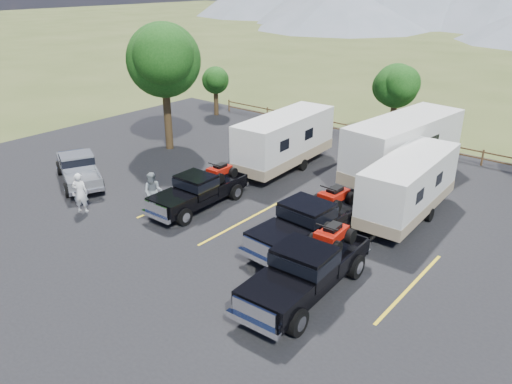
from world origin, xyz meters
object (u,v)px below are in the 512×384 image
Objects in this scene: rig_right at (308,267)px; tree_big_nw at (163,60)px; rig_left at (200,189)px; trailer_left at (285,141)px; trailer_center at (403,148)px; pickup_silver at (78,168)px; person_b at (153,192)px; trailer_right at (409,187)px; person_a at (80,193)px; rig_center at (310,220)px.

tree_big_nw is at bearing 151.54° from rig_right.
tree_big_nw is 10.42m from rig_left.
trailer_left reaches higher than rig_right.
trailer_center is at bearing 96.94° from rig_right.
tree_big_nw is 8.51m from pickup_silver.
pickup_silver is 5.72m from person_b.
tree_big_nw reaches higher than trailer_left.
rig_right is 0.75× the size of trailer_right.
person_b is (2.47, 2.27, -0.03)m from person_a.
rig_center is at bearing -82.84° from trailer_center.
rig_center is at bearing 124.82° from pickup_silver.
rig_center reaches higher than pickup_silver.
pickup_silver is (0.80, -7.03, -4.72)m from tree_big_nw.
person_a is at bearing -119.94° from trailer_center.
rig_left is 2.17m from person_b.
trailer_left is at bearing -144.80° from person_a.
rig_center reaches higher than rig_left.
trailer_left is 8.61m from person_b.
trailer_center is 13.20m from person_b.
rig_left is at bearing -32.38° from tree_big_nw.
pickup_silver is at bearing -166.14° from rig_center.
trailer_left is at bearing 46.21° from person_b.
trailer_left is at bearing 88.69° from rig_left.
trailer_center is at bearing -161.64° from person_a.
trailer_center is at bearing 115.75° from trailer_right.
person_b is (-1.36, -8.47, -0.68)m from trailer_left.
rig_left is 2.95× the size of person_b.
trailer_left is at bearing -150.78° from trailer_center.
person_a is (-3.84, -3.96, 0.08)m from rig_left.
trailer_left is (-7.98, 9.42, 0.62)m from rig_right.
trailer_left is 8.29m from trailer_right.
rig_right is 7.83m from trailer_right.
trailer_center is at bearing 17.20° from tree_big_nw.
rig_center is 10.80m from person_a.
trailer_center is (5.94, 9.27, 0.92)m from rig_left.
trailer_center is at bearing 19.47° from trailer_left.
rig_center is 0.71× the size of trailer_left.
trailer_center is (13.81, 4.28, -3.76)m from tree_big_nw.
tree_big_nw is 8.98m from trailer_left.
person_a is (-11.81, -1.32, -0.03)m from rig_right.
trailer_left reaches higher than rig_left.
rig_right is at bearing -93.41° from trailer_right.
tree_big_nw is 0.79× the size of trailer_center.
rig_left is 5.52m from person_a.
trailer_center is 1.79× the size of pickup_silver.
tree_big_nw reaches higher than rig_center.
trailer_center is 1.19× the size of trailer_right.
tree_big_nw is at bearing 165.04° from rig_center.
person_b is at bearing -102.34° from trailer_left.
rig_left reaches higher than pickup_silver.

